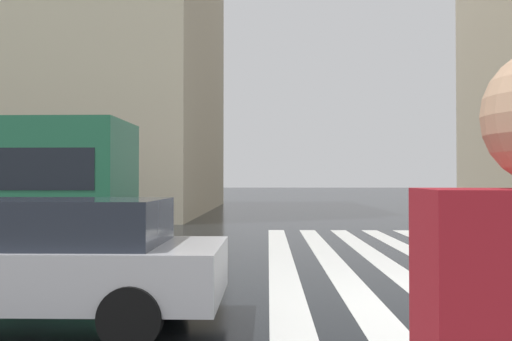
# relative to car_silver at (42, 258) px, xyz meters

# --- Properties ---
(ground_plane) EXTENTS (220.00, 220.00, 0.00)m
(ground_plane) POSITION_rel_car_silver_xyz_m (1.00, -4.85, -0.76)
(ground_plane) COLOR black
(zebra_crossing) EXTENTS (13.00, 7.50, 0.01)m
(zebra_crossing) POSITION_rel_car_silver_xyz_m (5.00, -6.28, -0.75)
(zebra_crossing) COLOR silver
(zebra_crossing) RESTS_ON ground_plane
(car_silver) EXTENTS (1.85, 4.10, 1.41)m
(car_silver) POSITION_rel_car_silver_xyz_m (0.00, 0.00, 0.00)
(car_silver) COLOR #B7B7BC
(car_silver) RESTS_ON ground_plane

